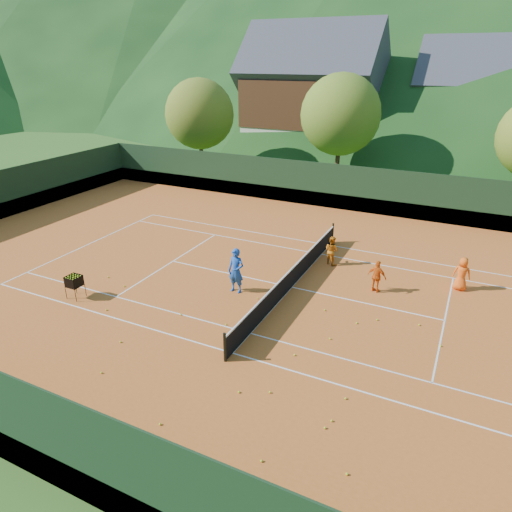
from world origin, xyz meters
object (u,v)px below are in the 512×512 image
at_px(chalet_mid, 483,107).
at_px(student_a, 331,250).
at_px(coach, 236,271).
at_px(student_c, 462,274).
at_px(ball_hopper, 74,282).
at_px(student_b, 377,277).
at_px(tennis_net, 292,277).
at_px(chalet_left, 312,97).

bearing_deg(chalet_mid, student_a, -99.57).
relative_size(coach, student_c, 1.32).
bearing_deg(ball_hopper, student_a, 42.85).
distance_m(coach, ball_hopper, 6.81).
relative_size(student_a, ball_hopper, 1.44).
height_order(student_c, chalet_mid, chalet_mid).
distance_m(student_a, student_c, 5.91).
xyz_separation_m(coach, student_c, (8.72, 4.46, -0.24)).
height_order(student_c, ball_hopper, student_c).
bearing_deg(student_b, student_a, -23.10).
bearing_deg(tennis_net, chalet_mid, 79.99).
bearing_deg(student_a, coach, 83.21).
relative_size(student_b, student_c, 0.95).
xyz_separation_m(coach, chalet_left, (-7.98, 31.43, 4.63)).
relative_size(student_b, tennis_net, 0.12).
bearing_deg(student_b, ball_hopper, 41.70).
relative_size(tennis_net, ball_hopper, 12.07).
xyz_separation_m(student_c, ball_hopper, (-14.59, -7.92, -0.01)).
relative_size(student_c, chalet_mid, 0.12).
bearing_deg(tennis_net, student_c, 24.34).
distance_m(tennis_net, ball_hopper, 9.28).
relative_size(ball_hopper, chalet_left, 0.07).
bearing_deg(ball_hopper, tennis_net, 31.77).
bearing_deg(ball_hopper, chalet_mid, 70.35).
distance_m(ball_hopper, chalet_mid, 41.51).
xyz_separation_m(coach, tennis_net, (2.02, 1.43, -0.50)).
distance_m(coach, student_a, 5.40).
xyz_separation_m(tennis_net, ball_hopper, (-7.89, -4.89, 0.25)).
relative_size(student_b, chalet_mid, 0.11).
bearing_deg(chalet_mid, ball_hopper, -109.65).
relative_size(tennis_net, chalet_left, 0.87).
relative_size(coach, tennis_net, 0.17).
height_order(student_c, tennis_net, student_c).
relative_size(student_a, tennis_net, 0.12).
relative_size(student_a, student_c, 0.95).
bearing_deg(ball_hopper, student_b, 28.37).
relative_size(coach, student_b, 1.38).
height_order(student_b, chalet_left, chalet_left).
height_order(student_b, tennis_net, student_b).
distance_m(coach, student_c, 9.80).
bearing_deg(student_a, tennis_net, 100.54).
distance_m(student_a, chalet_mid, 31.55).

